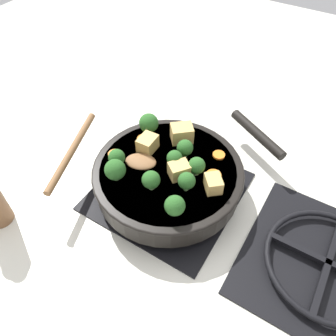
{
  "coord_description": "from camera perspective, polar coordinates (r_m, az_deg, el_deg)",
  "views": [
    {
      "loc": [
        0.4,
        0.25,
        0.61
      ],
      "look_at": [
        0.0,
        0.0,
        0.08
      ],
      "focal_mm": 35.0,
      "sensor_mm": 36.0,
      "label": 1
    }
  ],
  "objects": [
    {
      "name": "ground_plane",
      "position": [
        0.77,
        0.0,
        -4.11
      ],
      "size": [
        2.4,
        2.4,
        0.0
      ],
      "primitive_type": "plane",
      "color": "silver"
    },
    {
      "name": "front_burner_grate",
      "position": [
        0.76,
        0.0,
        -3.56
      ],
      "size": [
        0.31,
        0.31,
        0.03
      ],
      "color": "black",
      "rests_on": "ground_plane"
    },
    {
      "name": "rear_burner_grate",
      "position": [
        0.73,
        25.86,
        -14.94
      ],
      "size": [
        0.31,
        0.31,
        0.03
      ],
      "color": "black",
      "rests_on": "ground_plane"
    },
    {
      "name": "skillet_pan",
      "position": [
        0.73,
        0.16,
        -1.24
      ],
      "size": [
        0.44,
        0.37,
        0.06
      ],
      "color": "black",
      "rests_on": "front_burner_grate"
    },
    {
      "name": "wooden_spoon",
      "position": [
        0.74,
        -11.75,
        2.24
      ],
      "size": [
        0.24,
        0.24,
        0.02
      ],
      "color": "brown",
      "rests_on": "skillet_pan"
    },
    {
      "name": "tofu_cube_center_large",
      "position": [
        0.73,
        -3.57,
        4.23
      ],
      "size": [
        0.05,
        0.04,
        0.04
      ],
      "primitive_type": "cube",
      "rotation": [
        0.0,
        0.0,
        3.18
      ],
      "color": "tan",
      "rests_on": "skillet_pan"
    },
    {
      "name": "tofu_cube_near_handle",
      "position": [
        0.66,
        7.83,
        -2.78
      ],
      "size": [
        0.05,
        0.05,
        0.03
      ],
      "primitive_type": "cube",
      "rotation": [
        0.0,
        0.0,
        0.72
      ],
      "color": "tan",
      "rests_on": "skillet_pan"
    },
    {
      "name": "tofu_cube_east_chunk",
      "position": [
        0.76,
        2.42,
        6.06
      ],
      "size": [
        0.06,
        0.06,
        0.04
      ],
      "primitive_type": "cube",
      "rotation": [
        0.0,
        0.0,
        2.29
      ],
      "color": "tan",
      "rests_on": "skillet_pan"
    },
    {
      "name": "tofu_cube_west_chunk",
      "position": [
        0.68,
        1.94,
        -0.38
      ],
      "size": [
        0.05,
        0.05,
        0.03
      ],
      "primitive_type": "cube",
      "rotation": [
        0.0,
        0.0,
        5.63
      ],
      "color": "tan",
      "rests_on": "skillet_pan"
    },
    {
      "name": "broccoli_floret_near_spoon",
      "position": [
        0.67,
        -9.19,
        -0.32
      ],
      "size": [
        0.04,
        0.04,
        0.05
      ],
      "color": "#709956",
      "rests_on": "skillet_pan"
    },
    {
      "name": "broccoli_floret_center_top",
      "position": [
        0.65,
        3.26,
        -2.28
      ],
      "size": [
        0.04,
        0.04,
        0.04
      ],
      "color": "#709956",
      "rests_on": "skillet_pan"
    },
    {
      "name": "broccoli_floret_east_rim",
      "position": [
        0.65,
        -2.98,
        -2.09
      ],
      "size": [
        0.04,
        0.04,
        0.04
      ],
      "color": "#709956",
      "rests_on": "skillet_pan"
    },
    {
      "name": "broccoli_floret_west_rim",
      "position": [
        0.77,
        -3.37,
        7.79
      ],
      "size": [
        0.05,
        0.05,
        0.05
      ],
      "color": "#709956",
      "rests_on": "skillet_pan"
    },
    {
      "name": "broccoli_floret_north_edge",
      "position": [
        0.71,
        2.97,
        3.51
      ],
      "size": [
        0.04,
        0.04,
        0.04
      ],
      "color": "#709956",
      "rests_on": "skillet_pan"
    },
    {
      "name": "broccoli_floret_south_cluster",
      "position": [
        0.68,
        5.01,
        0.4
      ],
      "size": [
        0.04,
        0.04,
        0.04
      ],
      "color": "#709956",
      "rests_on": "skillet_pan"
    },
    {
      "name": "broccoli_floret_mid_floret",
      "position": [
        0.61,
        1.19,
        -6.59
      ],
      "size": [
        0.04,
        0.04,
        0.05
      ],
      "color": "#709956",
      "rests_on": "skillet_pan"
    },
    {
      "name": "broccoli_floret_small_inner",
      "position": [
        0.7,
        -8.93,
        1.82
      ],
      "size": [
        0.04,
        0.04,
        0.04
      ],
      "color": "#709956",
      "rests_on": "skillet_pan"
    },
    {
      "name": "broccoli_floret_tall_stem",
      "position": [
        0.69,
        1.15,
        1.7
      ],
      "size": [
        0.03,
        0.03,
        0.04
      ],
      "color": "#709956",
      "rests_on": "skillet_pan"
    },
    {
      "name": "carrot_slice_orange_thin",
      "position": [
        0.7,
        7.92,
        -1.3
      ],
      "size": [
        0.03,
        0.03,
        0.01
      ],
      "primitive_type": "cylinder",
      "color": "orange",
      "rests_on": "skillet_pan"
    },
    {
      "name": "carrot_slice_near_center",
      "position": [
        0.74,
        -9.28,
        2.38
      ],
      "size": [
        0.03,
        0.03,
        0.01
      ],
      "primitive_type": "cylinder",
      "color": "orange",
      "rests_on": "skillet_pan"
    },
    {
      "name": "carrot_slice_edge_slice",
      "position": [
        0.77,
        -4.31,
        5.07
      ],
      "size": [
        0.03,
        0.03,
        0.01
      ],
      "primitive_type": "cylinder",
      "color": "orange",
      "rests_on": "skillet_pan"
    },
    {
      "name": "carrot_slice_under_broccoli",
      "position": [
        0.74,
        8.84,
        2.26
      ],
      "size": [
        0.03,
        0.03,
        0.01
      ],
      "primitive_type": "cylinder",
      "color": "orange",
      "rests_on": "skillet_pan"
    }
  ]
}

